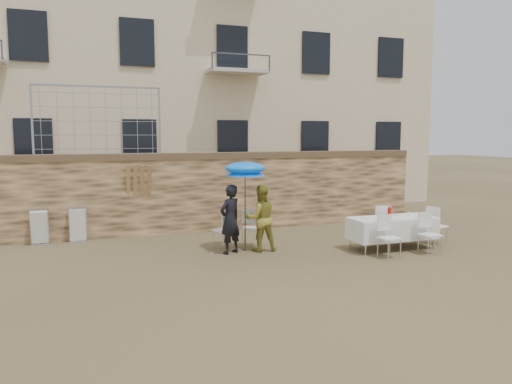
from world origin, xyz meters
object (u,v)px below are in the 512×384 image
object	(u,v)px
man_suit	(230,219)
umbrella	(245,171)
banquet_table	(393,219)
table_chair_front_left	(389,237)
woman_dress	(261,218)
couple_chair_left	(224,229)
soda_bottle	(389,213)
table_chair_side	(437,225)
chair_stack_left	(40,225)
table_chair_front_right	(430,234)
table_chair_back	(380,223)
chair_stack_right	(78,223)
couple_chair_right	(251,227)

from	to	relation	value
man_suit	umbrella	world-z (taller)	umbrella
banquet_table	table_chair_front_left	xyz separation A→B (m)	(-0.60, -0.75, -0.25)
woman_dress	couple_chair_left	world-z (taller)	woman_dress
couple_chair_left	soda_bottle	distance (m)	3.97
table_chair_side	chair_stack_left	bearing A→B (deg)	55.65
man_suit	table_chair_front_right	world-z (taller)	man_suit
banquet_table	table_chair_front_left	distance (m)	0.99
man_suit	table_chair_back	distance (m)	4.03
table_chair_front_left	chair_stack_right	bearing A→B (deg)	138.99
table_chair_front_right	couple_chair_left	bearing A→B (deg)	151.65
table_chair_side	chair_stack_left	size ratio (longest dim) A/B	1.04
table_chair_front_right	soda_bottle	bearing A→B (deg)	137.74
soda_bottle	table_chair_back	xyz separation A→B (m)	(0.40, 0.95, -0.43)
couple_chair_right	chair_stack_right	world-z (taller)	couple_chair_right
umbrella	banquet_table	xyz separation A→B (m)	(3.42, -0.97, -1.18)
man_suit	table_chair_side	xyz separation A→B (m)	(5.22, -0.77, -0.32)
banquet_table	table_chair_side	world-z (taller)	table_chair_side
table_chair_side	couple_chair_left	bearing A→B (deg)	61.45
couple_chair_left	banquet_table	size ratio (longest dim) A/B	0.46
man_suit	couple_chair_left	world-z (taller)	man_suit
table_chair_side	chair_stack_right	distance (m)	9.22
table_chair_front_left	chair_stack_right	distance (m)	7.83
woman_dress	table_chair_back	size ratio (longest dim) A/B	1.64
chair_stack_right	chair_stack_left	bearing A→B (deg)	180.00
woman_dress	couple_chair_left	xyz separation A→B (m)	(-0.75, 0.55, -0.31)
banquet_table	umbrella	bearing A→B (deg)	164.13
table_chair_side	table_chair_back	bearing A→B (deg)	45.41
table_chair_front_left	table_chair_side	bearing A→B (deg)	15.26
couple_chair_right	banquet_table	bearing A→B (deg)	-178.00
chair_stack_left	chair_stack_right	world-z (taller)	same
couple_chair_left	table_chair_back	size ratio (longest dim) A/B	1.00
table_chair_back	couple_chair_right	bearing A→B (deg)	3.81
couple_chair_left	banquet_table	world-z (taller)	couple_chair_left
couple_chair_right	umbrella	bearing A→B (deg)	82.81
table_chair_front_right	chair_stack_right	bearing A→B (deg)	149.04
woman_dress	table_chair_front_left	bearing A→B (deg)	149.87
couple_chair_right	chair_stack_left	size ratio (longest dim) A/B	1.04
table_chair_side	umbrella	bearing A→B (deg)	65.41
man_suit	chair_stack_left	distance (m)	5.01
umbrella	soda_bottle	xyz separation A→B (m)	(3.22, -1.12, -1.00)
table_chair_front_left	table_chair_front_right	bearing A→B (deg)	-7.77
table_chair_side	table_chair_front_right	bearing A→B (deg)	119.03
chair_stack_left	chair_stack_right	bearing A→B (deg)	0.00
man_suit	woman_dress	bearing A→B (deg)	151.45
couple_chair_right	chair_stack_right	bearing A→B (deg)	-1.25
table_chair_side	couple_chair_right	bearing A→B (deg)	59.36
couple_chair_left	chair_stack_right	bearing A→B (deg)	-57.44
couple_chair_right	chair_stack_left	world-z (taller)	couple_chair_right
man_suit	chair_stack_right	bearing A→B (deg)	-67.28
banquet_table	table_chair_front_left	world-z (taller)	table_chair_front_left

